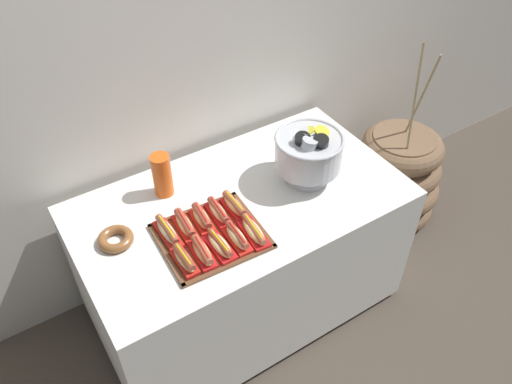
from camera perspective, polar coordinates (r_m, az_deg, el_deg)
The scene contains 18 objects.
ground_plane at distance 2.80m, azimuth -1.40°, elevation -12.08°, with size 10.00×10.00×0.00m, color #4C4238.
back_wall at distance 2.29m, azimuth -8.75°, elevation 16.61°, with size 6.00×0.10×2.60m, color silver.
buffet_table at distance 2.49m, azimuth -1.55°, elevation -6.82°, with size 1.44×0.80×0.75m.
floor_vase at distance 3.17m, azimuth 15.13°, elevation 1.56°, with size 0.53×0.53×1.15m.
serving_tray at distance 2.08m, azimuth -4.98°, elevation -4.92°, with size 0.42×0.38×0.01m.
hot_dog_0 at distance 1.98m, azimuth -7.92°, elevation -7.40°, with size 0.06×0.15×0.06m.
hot_dog_1 at distance 1.99m, azimuth -5.94°, elevation -6.63°, with size 0.08×0.17×0.06m.
hot_dog_2 at distance 2.01m, azimuth -4.00°, elevation -5.90°, with size 0.07×0.17×0.06m.
hot_dog_3 at distance 2.03m, azimuth -2.11°, elevation -5.05°, with size 0.07×0.16×0.06m.
hot_dog_4 at distance 2.06m, azimuth -0.25°, elevation -4.37°, with size 0.08×0.19×0.06m.
hot_dog_5 at distance 2.08m, azimuth -9.74°, elevation -4.35°, with size 0.06×0.18×0.06m.
hot_dog_6 at distance 2.10m, azimuth -7.86°, elevation -3.63°, with size 0.07×0.17×0.06m.
hot_dog_7 at distance 2.12m, azimuth -6.00°, elevation -2.90°, with size 0.08×0.16×0.06m.
hot_dog_8 at distance 2.14m, azimuth -4.18°, elevation -2.24°, with size 0.07×0.16×0.06m.
hot_dog_9 at distance 2.16m, azimuth -2.40°, elevation -1.52°, with size 0.06×0.16×0.06m.
punch_bowl at distance 2.25m, azimuth 5.85°, elevation 4.51°, with size 0.30×0.30×0.27m.
cup_stack at distance 2.24m, azimuth -10.32°, elevation 1.85°, with size 0.08×0.08×0.20m.
donut at distance 2.12m, azimuth -15.25°, elevation -5.02°, with size 0.14×0.14×0.04m.
Camera 1 is at (-0.81, -1.41, 2.29)m, focal length 36.23 mm.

